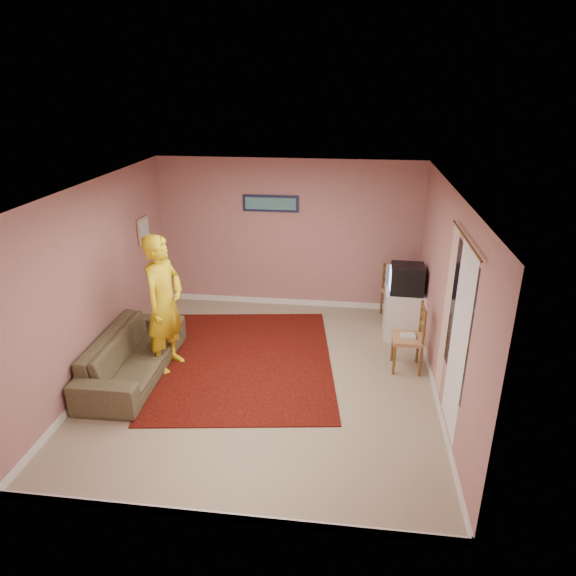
# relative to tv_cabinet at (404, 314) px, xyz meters

# --- Properties ---
(ground) EXTENTS (5.00, 5.00, 0.00)m
(ground) POSITION_rel_tv_cabinet_xyz_m (-1.95, -1.49, -0.38)
(ground) COLOR gray
(ground) RESTS_ON ground
(wall_back) EXTENTS (4.50, 0.02, 2.60)m
(wall_back) POSITION_rel_tv_cabinet_xyz_m (-1.95, 1.01, 0.92)
(wall_back) COLOR #A9706F
(wall_back) RESTS_ON ground
(wall_front) EXTENTS (4.50, 0.02, 2.60)m
(wall_front) POSITION_rel_tv_cabinet_xyz_m (-1.95, -3.99, 0.92)
(wall_front) COLOR #A9706F
(wall_front) RESTS_ON ground
(wall_left) EXTENTS (0.02, 5.00, 2.60)m
(wall_left) POSITION_rel_tv_cabinet_xyz_m (-4.20, -1.49, 0.92)
(wall_left) COLOR #A9706F
(wall_left) RESTS_ON ground
(wall_right) EXTENTS (0.02, 5.00, 2.60)m
(wall_right) POSITION_rel_tv_cabinet_xyz_m (0.30, -1.49, 0.92)
(wall_right) COLOR #A9706F
(wall_right) RESTS_ON ground
(ceiling) EXTENTS (4.50, 5.00, 0.02)m
(ceiling) POSITION_rel_tv_cabinet_xyz_m (-1.95, -1.49, 2.22)
(ceiling) COLOR silver
(ceiling) RESTS_ON wall_back
(baseboard_back) EXTENTS (4.50, 0.02, 0.10)m
(baseboard_back) POSITION_rel_tv_cabinet_xyz_m (-1.95, 1.00, -0.33)
(baseboard_back) COLOR silver
(baseboard_back) RESTS_ON ground
(baseboard_front) EXTENTS (4.50, 0.02, 0.10)m
(baseboard_front) POSITION_rel_tv_cabinet_xyz_m (-1.95, -3.98, -0.33)
(baseboard_front) COLOR silver
(baseboard_front) RESTS_ON ground
(baseboard_left) EXTENTS (0.02, 5.00, 0.10)m
(baseboard_left) POSITION_rel_tv_cabinet_xyz_m (-4.19, -1.49, -0.33)
(baseboard_left) COLOR silver
(baseboard_left) RESTS_ON ground
(baseboard_right) EXTENTS (0.02, 5.00, 0.10)m
(baseboard_right) POSITION_rel_tv_cabinet_xyz_m (0.29, -1.49, -0.33)
(baseboard_right) COLOR silver
(baseboard_right) RESTS_ON ground
(window) EXTENTS (0.01, 1.10, 1.50)m
(window) POSITION_rel_tv_cabinet_xyz_m (0.29, -2.39, 1.07)
(window) COLOR black
(window) RESTS_ON wall_right
(curtain_sheer) EXTENTS (0.01, 0.75, 2.10)m
(curtain_sheer) POSITION_rel_tv_cabinet_xyz_m (0.28, -2.54, 0.87)
(curtain_sheer) COLOR white
(curtain_sheer) RESTS_ON wall_right
(curtain_floral) EXTENTS (0.01, 0.35, 2.10)m
(curtain_floral) POSITION_rel_tv_cabinet_xyz_m (0.26, -1.84, 0.87)
(curtain_floral) COLOR #ECE5C9
(curtain_floral) RESTS_ON wall_right
(curtain_rod) EXTENTS (0.02, 1.40, 0.02)m
(curtain_rod) POSITION_rel_tv_cabinet_xyz_m (0.25, -2.39, 1.94)
(curtain_rod) COLOR brown
(curtain_rod) RESTS_ON wall_right
(picture_back) EXTENTS (0.95, 0.04, 0.28)m
(picture_back) POSITION_rel_tv_cabinet_xyz_m (-2.25, 0.97, 1.47)
(picture_back) COLOR #131836
(picture_back) RESTS_ON wall_back
(picture_left) EXTENTS (0.04, 0.38, 0.42)m
(picture_left) POSITION_rel_tv_cabinet_xyz_m (-4.17, 0.11, 1.17)
(picture_left) COLOR tan
(picture_left) RESTS_ON wall_left
(area_rug) EXTENTS (2.90, 3.43, 0.02)m
(area_rug) POSITION_rel_tv_cabinet_xyz_m (-2.33, -1.09, -0.37)
(area_rug) COLOR black
(area_rug) RESTS_ON ground
(tv_cabinet) EXTENTS (0.59, 0.54, 0.75)m
(tv_cabinet) POSITION_rel_tv_cabinet_xyz_m (0.00, 0.00, 0.00)
(tv_cabinet) COLOR silver
(tv_cabinet) RESTS_ON ground
(crt_tv) EXTENTS (0.52, 0.47, 0.43)m
(crt_tv) POSITION_rel_tv_cabinet_xyz_m (-0.01, 0.00, 0.59)
(crt_tv) COLOR black
(crt_tv) RESTS_ON tv_cabinet
(chair_a) EXTENTS (0.52, 0.51, 0.50)m
(chair_a) POSITION_rel_tv_cabinet_xyz_m (-0.08, 0.71, 0.19)
(chair_a) COLOR tan
(chair_a) RESTS_ON ground
(dvd_player) EXTENTS (0.36, 0.28, 0.06)m
(dvd_player) POSITION_rel_tv_cabinet_xyz_m (-0.08, 0.71, 0.12)
(dvd_player) COLOR #A5A6AA
(dvd_player) RESTS_ON chair_a
(blue_throw) EXTENTS (0.38, 0.05, 0.40)m
(blue_throw) POSITION_rel_tv_cabinet_xyz_m (-0.08, 0.71, 0.37)
(blue_throw) COLOR #90B4ED
(blue_throw) RESTS_ON chair_a
(chair_b) EXTENTS (0.42, 0.44, 0.53)m
(chair_b) POSITION_rel_tv_cabinet_xyz_m (-0.04, -1.01, 0.21)
(chair_b) COLOR tan
(chair_b) RESTS_ON ground
(game_console) EXTENTS (0.20, 0.16, 0.04)m
(game_console) POSITION_rel_tv_cabinet_xyz_m (-0.04, -1.01, 0.14)
(game_console) COLOR silver
(game_console) RESTS_ON chair_b
(sofa) EXTENTS (0.87, 2.13, 0.62)m
(sofa) POSITION_rel_tv_cabinet_xyz_m (-3.75, -1.65, -0.07)
(sofa) COLOR brown
(sofa) RESTS_ON ground
(person) EXTENTS (0.62, 0.80, 1.93)m
(person) POSITION_rel_tv_cabinet_xyz_m (-3.35, -1.37, 0.59)
(person) COLOR yellow
(person) RESTS_ON ground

